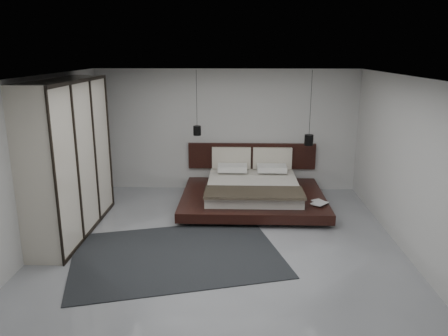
{
  "coord_description": "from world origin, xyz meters",
  "views": [
    {
      "loc": [
        0.29,
        -6.96,
        3.19
      ],
      "look_at": [
        0.01,
        1.2,
        0.98
      ],
      "focal_mm": 35.0,
      "sensor_mm": 36.0,
      "label": 1
    }
  ],
  "objects_px": {
    "wardrobe": "(69,158)",
    "rug": "(177,255)",
    "pendant_right": "(309,140)",
    "pendant_left": "(197,130)",
    "bed": "(253,191)",
    "lattice_screen": "(93,138)"
  },
  "relations": [
    {
      "from": "pendant_left",
      "to": "pendant_right",
      "type": "height_order",
      "value": "same"
    },
    {
      "from": "wardrobe",
      "to": "rug",
      "type": "relative_size",
      "value": 0.85
    },
    {
      "from": "pendant_right",
      "to": "wardrobe",
      "type": "bearing_deg",
      "value": -155.96
    },
    {
      "from": "pendant_left",
      "to": "pendant_right",
      "type": "relative_size",
      "value": 0.87
    },
    {
      "from": "bed",
      "to": "pendant_right",
      "type": "xyz_separation_m",
      "value": [
        1.21,
        0.48,
        1.02
      ]
    },
    {
      "from": "pendant_right",
      "to": "pendant_left",
      "type": "bearing_deg",
      "value": 180.0
    },
    {
      "from": "pendant_right",
      "to": "rug",
      "type": "height_order",
      "value": "pendant_right"
    },
    {
      "from": "lattice_screen",
      "to": "pendant_left",
      "type": "bearing_deg",
      "value": -1.64
    },
    {
      "from": "pendant_left",
      "to": "wardrobe",
      "type": "xyz_separation_m",
      "value": [
        -2.08,
        -2.01,
        -0.15
      ]
    },
    {
      "from": "rug",
      "to": "bed",
      "type": "bearing_deg",
      "value": 62.39
    },
    {
      "from": "wardrobe",
      "to": "rug",
      "type": "bearing_deg",
      "value": -25.3
    },
    {
      "from": "pendant_left",
      "to": "bed",
      "type": "bearing_deg",
      "value": -21.66
    },
    {
      "from": "pendant_left",
      "to": "lattice_screen",
      "type": "bearing_deg",
      "value": 178.36
    },
    {
      "from": "pendant_right",
      "to": "rug",
      "type": "relative_size",
      "value": 0.49
    },
    {
      "from": "lattice_screen",
      "to": "pendant_right",
      "type": "xyz_separation_m",
      "value": [
        4.76,
        -0.07,
        0.02
      ]
    },
    {
      "from": "pendant_left",
      "to": "rug",
      "type": "xyz_separation_m",
      "value": [
        -0.08,
        -2.95,
        -1.5
      ]
    },
    {
      "from": "bed",
      "to": "wardrobe",
      "type": "distance_m",
      "value": 3.78
    },
    {
      "from": "lattice_screen",
      "to": "pendant_left",
      "type": "distance_m",
      "value": 2.34
    },
    {
      "from": "rug",
      "to": "pendant_right",
      "type": "bearing_deg",
      "value": 49.68
    },
    {
      "from": "lattice_screen",
      "to": "bed",
      "type": "height_order",
      "value": "lattice_screen"
    },
    {
      "from": "pendant_right",
      "to": "wardrobe",
      "type": "height_order",
      "value": "pendant_right"
    },
    {
      "from": "pendant_right",
      "to": "rug",
      "type": "bearing_deg",
      "value": -130.32
    }
  ]
}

